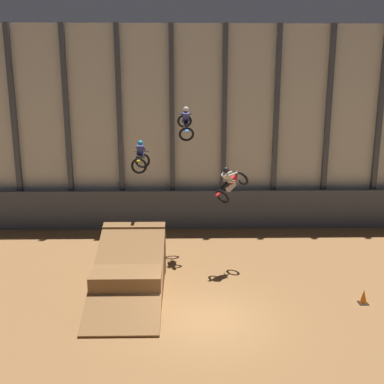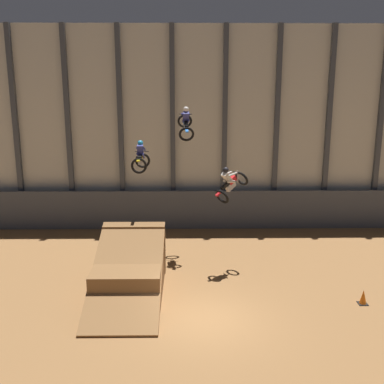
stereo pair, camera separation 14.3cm
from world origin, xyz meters
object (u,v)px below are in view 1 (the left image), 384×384
Objects in this scene: rider_bike_left_air at (141,158)px; rider_bike_right_air at (230,183)px; hay_bale_trackside at (139,252)px; rider_bike_center_air at (186,123)px; traffic_cone_arena_edge at (364,297)px; dirt_ramp at (131,270)px; traffic_cone_near_ramp at (115,260)px.

rider_bike_left_air reaches higher than rider_bike_right_air.
rider_bike_left_air is at bearing -147.57° from rider_bike_right_air.
rider_bike_right_air is at bearing -19.88° from hay_bale_trackside.
rider_bike_right_air is (1.99, -2.20, -2.50)m from rider_bike_center_air.
traffic_cone_arena_edge is (6.91, -5.75, -6.30)m from rider_bike_center_air.
dirt_ramp is 3.56m from hay_bale_trackside.
hay_bale_trackside is (-4.31, 1.56, -3.80)m from rider_bike_right_air.
traffic_cone_near_ramp is at bearing -156.95° from rider_bike_center_air.
traffic_cone_arena_edge is at bearing -21.51° from traffic_cone_near_ramp.
traffic_cone_near_ramp is 1.00× the size of traffic_cone_arena_edge.
rider_bike_right_air is 3.01× the size of traffic_cone_arena_edge.
rider_bike_left_air is 4.38m from rider_bike_right_air.
rider_bike_left_air is 4.97m from traffic_cone_near_ramp.
rider_bike_center_air is at bearing 26.03° from rider_bike_left_air.
traffic_cone_near_ramp is 0.55× the size of hay_bale_trackside.
rider_bike_center_air reaches higher than dirt_ramp.
rider_bike_left_air is 4.77m from hay_bale_trackside.
rider_bike_right_air is at bearing -51.54° from rider_bike_center_air.
dirt_ramp reaches higher than traffic_cone_near_ramp.
traffic_cone_near_ramp is 11.05m from traffic_cone_arena_edge.
traffic_cone_near_ramp is (-5.36, 0.50, -3.80)m from rider_bike_right_air.
traffic_cone_arena_edge is at bearing 13.41° from rider_bike_right_air.
rider_bike_center_air is 1.08× the size of rider_bike_right_air.
rider_bike_right_air is 1.67× the size of hay_bale_trackside.
rider_bike_center_air is 3.24× the size of traffic_cone_near_ramp.
rider_bike_center_air is at bearing 140.25° from traffic_cone_arena_edge.
traffic_cone_near_ramp is at bearing -148.36° from rider_bike_left_air.
traffic_cone_near_ramp is (-1.26, -0.73, -4.75)m from rider_bike_left_air.
rider_bike_center_air is 10.98m from traffic_cone_arena_edge.
rider_bike_left_air is (0.22, 3.20, 4.22)m from dirt_ramp.
traffic_cone_arena_edge is 0.55× the size of hay_bale_trackside.
rider_bike_right_air is 5.95m from hay_bale_trackside.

